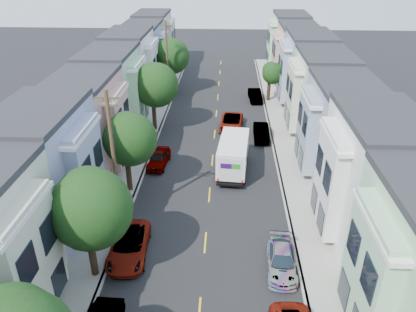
# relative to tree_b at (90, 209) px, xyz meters

# --- Properties ---
(ground) EXTENTS (160.00, 160.00, 0.00)m
(ground) POSITION_rel_tree_b_xyz_m (6.30, 3.41, -4.92)
(ground) COLOR black
(ground) RESTS_ON ground
(road_slab) EXTENTS (12.00, 70.00, 0.02)m
(road_slab) POSITION_rel_tree_b_xyz_m (6.30, 18.41, -4.91)
(road_slab) COLOR black
(road_slab) RESTS_ON ground
(curb_left) EXTENTS (0.30, 70.00, 0.15)m
(curb_left) POSITION_rel_tree_b_xyz_m (0.25, 18.41, -4.85)
(curb_left) COLOR gray
(curb_left) RESTS_ON ground
(curb_right) EXTENTS (0.30, 70.00, 0.15)m
(curb_right) POSITION_rel_tree_b_xyz_m (12.35, 18.41, -4.85)
(curb_right) COLOR gray
(curb_right) RESTS_ON ground
(sidewalk_left) EXTENTS (2.60, 70.00, 0.15)m
(sidewalk_left) POSITION_rel_tree_b_xyz_m (-1.05, 18.41, -4.85)
(sidewalk_left) COLOR gray
(sidewalk_left) RESTS_ON ground
(sidewalk_right) EXTENTS (2.60, 70.00, 0.15)m
(sidewalk_right) POSITION_rel_tree_b_xyz_m (13.65, 18.41, -4.85)
(sidewalk_right) COLOR gray
(sidewalk_right) RESTS_ON ground
(centerline) EXTENTS (0.12, 70.00, 0.01)m
(centerline) POSITION_rel_tree_b_xyz_m (6.30, 18.41, -4.92)
(centerline) COLOR gold
(centerline) RESTS_ON ground
(townhouse_row_left) EXTENTS (5.00, 70.00, 8.50)m
(townhouse_row_left) POSITION_rel_tree_b_xyz_m (-4.85, 18.41, -4.92)
(townhouse_row_left) COLOR #8796A8
(townhouse_row_left) RESTS_ON ground
(townhouse_row_right) EXTENTS (5.00, 70.00, 8.50)m
(townhouse_row_right) POSITION_rel_tree_b_xyz_m (17.45, 18.41, -4.92)
(townhouse_row_right) COLOR #8796A8
(townhouse_row_right) RESTS_ON ground
(tree_b) EXTENTS (4.70, 4.70, 7.29)m
(tree_b) POSITION_rel_tree_b_xyz_m (0.00, 0.00, 0.00)
(tree_b) COLOR black
(tree_b) RESTS_ON ground
(tree_c) EXTENTS (4.25, 4.25, 6.82)m
(tree_c) POSITION_rel_tree_b_xyz_m (-0.00, 9.75, -0.25)
(tree_c) COLOR black
(tree_c) RESTS_ON ground
(tree_d) EXTENTS (4.70, 4.70, 7.47)m
(tree_d) POSITION_rel_tree_b_xyz_m (-0.00, 22.21, 0.18)
(tree_d) COLOR black
(tree_d) RESTS_ON ground
(tree_e) EXTENTS (4.70, 4.70, 7.45)m
(tree_e) POSITION_rel_tree_b_xyz_m (-0.00, 34.77, 0.16)
(tree_e) COLOR black
(tree_e) RESTS_ON ground
(tree_far_r) EXTENTS (2.75, 2.75, 5.07)m
(tree_far_r) POSITION_rel_tree_b_xyz_m (13.19, 32.29, -1.29)
(tree_far_r) COLOR black
(tree_far_r) RESTS_ON ground
(utility_pole_near) EXTENTS (1.60, 0.26, 10.00)m
(utility_pole_near) POSITION_rel_tree_b_xyz_m (0.00, 5.41, 0.23)
(utility_pole_near) COLOR #42301E
(utility_pole_near) RESTS_ON ground
(utility_pole_far) EXTENTS (1.60, 0.26, 10.00)m
(utility_pole_far) POSITION_rel_tree_b_xyz_m (0.00, 31.41, 0.23)
(utility_pole_far) COLOR #42301E
(utility_pole_far) RESTS_ON ground
(fedex_truck) EXTENTS (2.46, 6.40, 3.07)m
(fedex_truck) POSITION_rel_tree_b_xyz_m (8.23, 13.51, -3.21)
(fedex_truck) COLOR silver
(fedex_truck) RESTS_ON ground
(lead_sedan) EXTENTS (2.81, 5.42, 1.46)m
(lead_sedan) POSITION_rel_tree_b_xyz_m (8.09, 22.90, -4.19)
(lead_sedan) COLOR black
(lead_sedan) RESTS_ON ground
(parked_left_c) EXTENTS (2.72, 5.34, 1.44)m
(parked_left_c) POSITION_rel_tree_b_xyz_m (1.40, 1.93, -4.20)
(parked_left_c) COLOR #ABACC5
(parked_left_c) RESTS_ON ground
(parked_left_d) EXTENTS (2.00, 4.39, 1.38)m
(parked_left_d) POSITION_rel_tree_b_xyz_m (1.40, 14.22, -4.23)
(parked_left_d) COLOR #40150B
(parked_left_d) RESTS_ON ground
(parked_right_b) EXTENTS (2.02, 4.35, 1.28)m
(parked_right_b) POSITION_rel_tree_b_xyz_m (11.20, 1.14, -4.28)
(parked_right_b) COLOR silver
(parked_right_b) RESTS_ON ground
(parked_right_c) EXTENTS (1.54, 4.29, 1.43)m
(parked_right_c) POSITION_rel_tree_b_xyz_m (11.20, 20.51, -4.21)
(parked_right_c) COLOR black
(parked_right_c) RESTS_ON ground
(parked_right_d) EXTENTS (1.80, 4.34, 1.41)m
(parked_right_d) POSITION_rel_tree_b_xyz_m (11.20, 32.32, -4.22)
(parked_right_d) COLOR #0E1733
(parked_right_d) RESTS_ON ground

